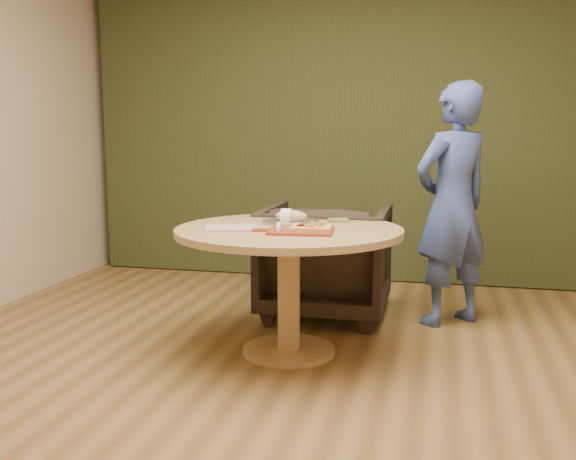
# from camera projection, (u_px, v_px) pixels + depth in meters

# --- Properties ---
(room_shell) EXTENTS (5.04, 6.04, 2.84)m
(room_shell) POSITION_uv_depth(u_px,v_px,m) (277.00, 107.00, 2.72)
(room_shell) COLOR olive
(room_shell) RESTS_ON ground
(curtain) EXTENTS (4.80, 0.14, 2.78)m
(curtain) POSITION_uv_depth(u_px,v_px,m) (361.00, 119.00, 5.51)
(curtain) COLOR #2A3216
(curtain) RESTS_ON ground
(pedestal_table) EXTENTS (1.31, 1.31, 0.75)m
(pedestal_table) POSITION_uv_depth(u_px,v_px,m) (289.00, 252.00, 3.71)
(pedestal_table) COLOR tan
(pedestal_table) RESTS_ON ground
(pizza_paddle) EXTENTS (0.46, 0.31, 0.01)m
(pizza_paddle) POSITION_uv_depth(u_px,v_px,m) (299.00, 231.00, 3.51)
(pizza_paddle) COLOR maroon
(pizza_paddle) RESTS_ON pedestal_table
(flatbread_pizza) EXTENTS (0.24, 0.24, 0.04)m
(flatbread_pizza) POSITION_uv_depth(u_px,v_px,m) (311.00, 228.00, 3.51)
(flatbread_pizza) COLOR #E1A158
(flatbread_pizza) RESTS_ON pizza_paddle
(cutlery_roll) EXTENTS (0.07, 0.20, 0.03)m
(cutlery_roll) POSITION_uv_depth(u_px,v_px,m) (279.00, 227.00, 3.52)
(cutlery_roll) COLOR white
(cutlery_roll) RESTS_ON pizza_paddle
(newspaper) EXTENTS (0.37, 0.34, 0.01)m
(newspaper) POSITION_uv_depth(u_px,v_px,m) (232.00, 228.00, 3.64)
(newspaper) COLOR silver
(newspaper) RESTS_ON pedestal_table
(serving_tray) EXTENTS (0.36, 0.36, 0.02)m
(serving_tray) POSITION_uv_depth(u_px,v_px,m) (291.00, 222.00, 3.86)
(serving_tray) COLOR silver
(serving_tray) RESTS_ON pedestal_table
(bread_roll) EXTENTS (0.19, 0.09, 0.09)m
(bread_roll) POSITION_uv_depth(u_px,v_px,m) (290.00, 216.00, 3.85)
(bread_roll) COLOR tan
(bread_roll) RESTS_ON serving_tray
(green_packet) EXTENTS (0.15, 0.14, 0.02)m
(green_packet) POSITION_uv_depth(u_px,v_px,m) (339.00, 220.00, 3.91)
(green_packet) COLOR #545E2A
(green_packet) RESTS_ON pedestal_table
(armchair) EXTENTS (0.86, 0.81, 0.88)m
(armchair) POSITION_uv_depth(u_px,v_px,m) (326.00, 254.00, 4.51)
(armchair) COLOR black
(armchair) RESTS_ON ground
(person_standing) EXTENTS (0.70, 0.68, 1.62)m
(person_standing) POSITION_uv_depth(u_px,v_px,m) (452.00, 205.00, 4.27)
(person_standing) COLOR #394F90
(person_standing) RESTS_ON ground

